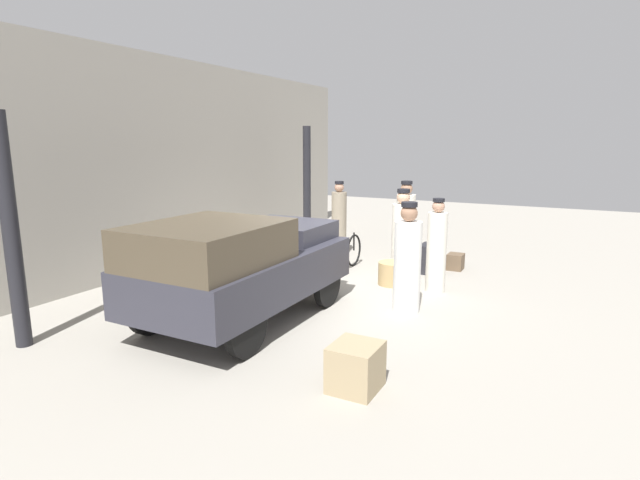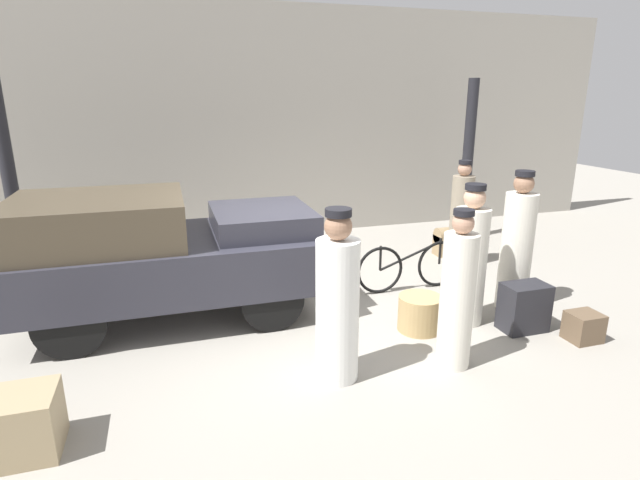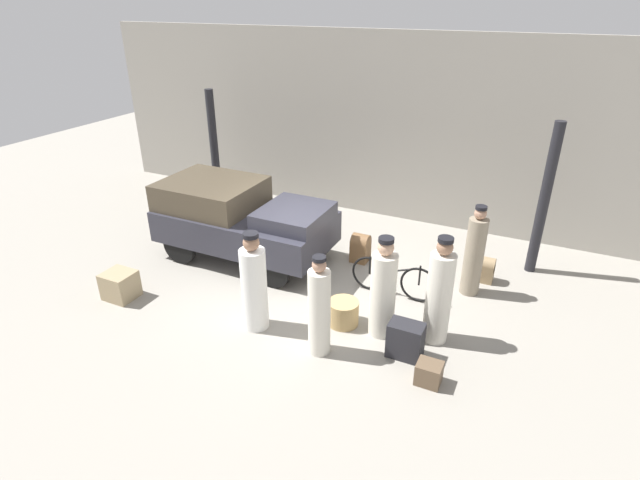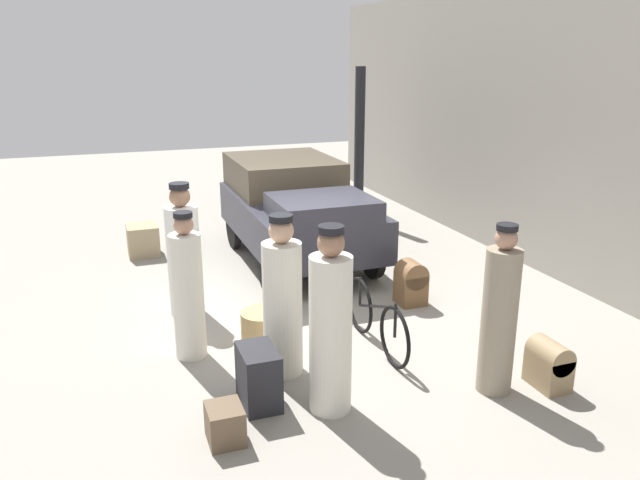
{
  "view_description": "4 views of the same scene",
  "coord_description": "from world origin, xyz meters",
  "px_view_note": "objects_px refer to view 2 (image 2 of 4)",
  "views": [
    {
      "loc": [
        -7.73,
        -3.98,
        2.74
      ],
      "look_at": [
        0.2,
        0.2,
        0.95
      ],
      "focal_mm": 28.0,
      "sensor_mm": 36.0,
      "label": 1
    },
    {
      "loc": [
        -1.68,
        -5.92,
        2.82
      ],
      "look_at": [
        0.2,
        0.2,
        0.95
      ],
      "focal_mm": 28.0,
      "sensor_mm": 36.0,
      "label": 2
    },
    {
      "loc": [
        3.92,
        -7.55,
        5.19
      ],
      "look_at": [
        0.2,
        0.2,
        0.95
      ],
      "focal_mm": 28.0,
      "sensor_mm": 36.0,
      "label": 3
    },
    {
      "loc": [
        7.8,
        -2.56,
        3.4
      ],
      "look_at": [
        0.2,
        0.2,
        0.95
      ],
      "focal_mm": 35.0,
      "sensor_mm": 36.0,
      "label": 4
    }
  ],
  "objects_px": {
    "trunk_umber_medium": "(524,307)",
    "conductor_in_dark_uniform": "(457,296)",
    "porter_with_bicycle": "(517,247)",
    "wicker_basket": "(420,313)",
    "porter_lifting_near_truck": "(469,261)",
    "truck": "(161,249)",
    "porter_standing_middle": "(461,218)",
    "trunk_wicker_pale": "(22,424)",
    "bicycle": "(410,266)",
    "suitcase_tan_flat": "(448,241)",
    "suitcase_black_upright": "(583,327)",
    "trunk_barrel_dark": "(321,255)",
    "porter_carrying_trunk": "(337,304)"
  },
  "relations": [
    {
      "from": "trunk_umber_medium",
      "to": "conductor_in_dark_uniform",
      "type": "bearing_deg",
      "value": -159.55
    },
    {
      "from": "conductor_in_dark_uniform",
      "to": "porter_with_bicycle",
      "type": "bearing_deg",
      "value": 35.0
    },
    {
      "from": "wicker_basket",
      "to": "porter_lifting_near_truck",
      "type": "distance_m",
      "value": 0.9
    },
    {
      "from": "truck",
      "to": "porter_standing_middle",
      "type": "bearing_deg",
      "value": 7.52
    },
    {
      "from": "truck",
      "to": "porter_with_bicycle",
      "type": "bearing_deg",
      "value": -13.63
    },
    {
      "from": "truck",
      "to": "trunk_wicker_pale",
      "type": "bearing_deg",
      "value": -115.04
    },
    {
      "from": "bicycle",
      "to": "porter_standing_middle",
      "type": "height_order",
      "value": "porter_standing_middle"
    },
    {
      "from": "trunk_wicker_pale",
      "to": "suitcase_tan_flat",
      "type": "relative_size",
      "value": 1.08
    },
    {
      "from": "porter_with_bicycle",
      "to": "suitcase_black_upright",
      "type": "distance_m",
      "value": 1.3
    },
    {
      "from": "porter_with_bicycle",
      "to": "trunk_wicker_pale",
      "type": "height_order",
      "value": "porter_with_bicycle"
    },
    {
      "from": "porter_standing_middle",
      "to": "porter_with_bicycle",
      "type": "bearing_deg",
      "value": -98.09
    },
    {
      "from": "porter_standing_middle",
      "to": "suitcase_tan_flat",
      "type": "relative_size",
      "value": 3.46
    },
    {
      "from": "suitcase_black_upright",
      "to": "suitcase_tan_flat",
      "type": "height_order",
      "value": "suitcase_tan_flat"
    },
    {
      "from": "bicycle",
      "to": "trunk_umber_medium",
      "type": "xyz_separation_m",
      "value": [
        0.73,
        -1.62,
        -0.07
      ]
    },
    {
      "from": "porter_with_bicycle",
      "to": "trunk_wicker_pale",
      "type": "xyz_separation_m",
      "value": [
        -5.68,
        -1.32,
        -0.6
      ]
    },
    {
      "from": "trunk_wicker_pale",
      "to": "conductor_in_dark_uniform",
      "type": "bearing_deg",
      "value": 2.77
    },
    {
      "from": "bicycle",
      "to": "porter_with_bicycle",
      "type": "bearing_deg",
      "value": -43.11
    },
    {
      "from": "bicycle",
      "to": "trunk_wicker_pale",
      "type": "relative_size",
      "value": 3.0
    },
    {
      "from": "suitcase_tan_flat",
      "to": "porter_lifting_near_truck",
      "type": "bearing_deg",
      "value": -116.38
    },
    {
      "from": "porter_lifting_near_truck",
      "to": "wicker_basket",
      "type": "bearing_deg",
      "value": -176.13
    },
    {
      "from": "wicker_basket",
      "to": "porter_with_bicycle",
      "type": "distance_m",
      "value": 1.69
    },
    {
      "from": "porter_lifting_near_truck",
      "to": "trunk_barrel_dark",
      "type": "distance_m",
      "value": 2.61
    },
    {
      "from": "wicker_basket",
      "to": "trunk_barrel_dark",
      "type": "relative_size",
      "value": 0.86
    },
    {
      "from": "wicker_basket",
      "to": "porter_lifting_near_truck",
      "type": "bearing_deg",
      "value": 3.87
    },
    {
      "from": "porter_standing_middle",
      "to": "trunk_barrel_dark",
      "type": "relative_size",
      "value": 2.87
    },
    {
      "from": "trunk_barrel_dark",
      "to": "bicycle",
      "type": "bearing_deg",
      "value": -43.81
    },
    {
      "from": "porter_standing_middle",
      "to": "suitcase_tan_flat",
      "type": "xyz_separation_m",
      "value": [
        0.14,
        0.57,
        -0.56
      ]
    },
    {
      "from": "conductor_in_dark_uniform",
      "to": "trunk_barrel_dark",
      "type": "height_order",
      "value": "conductor_in_dark_uniform"
    },
    {
      "from": "suitcase_black_upright",
      "to": "porter_standing_middle",
      "type": "bearing_deg",
      "value": 88.73
    },
    {
      "from": "wicker_basket",
      "to": "trunk_wicker_pale",
      "type": "height_order",
      "value": "trunk_wicker_pale"
    },
    {
      "from": "porter_with_bicycle",
      "to": "trunk_wicker_pale",
      "type": "distance_m",
      "value": 5.86
    },
    {
      "from": "trunk_umber_medium",
      "to": "suitcase_tan_flat",
      "type": "height_order",
      "value": "trunk_umber_medium"
    },
    {
      "from": "porter_with_bicycle",
      "to": "trunk_wicker_pale",
      "type": "relative_size",
      "value": 3.36
    },
    {
      "from": "porter_carrying_trunk",
      "to": "porter_standing_middle",
      "type": "bearing_deg",
      "value": 41.06
    },
    {
      "from": "porter_with_bicycle",
      "to": "trunk_barrel_dark",
      "type": "bearing_deg",
      "value": 136.54
    },
    {
      "from": "suitcase_black_upright",
      "to": "trunk_barrel_dark",
      "type": "bearing_deg",
      "value": 126.67
    },
    {
      "from": "porter_lifting_near_truck",
      "to": "suitcase_tan_flat",
      "type": "height_order",
      "value": "porter_lifting_near_truck"
    },
    {
      "from": "bicycle",
      "to": "suitcase_tan_flat",
      "type": "distance_m",
      "value": 1.96
    },
    {
      "from": "porter_lifting_near_truck",
      "to": "porter_standing_middle",
      "type": "bearing_deg",
      "value": 60.32
    },
    {
      "from": "porter_standing_middle",
      "to": "trunk_wicker_pale",
      "type": "xyz_separation_m",
      "value": [
        -5.93,
        -3.05,
        -0.57
      ]
    },
    {
      "from": "wicker_basket",
      "to": "suitcase_tan_flat",
      "type": "xyz_separation_m",
      "value": [
        1.93,
        2.58,
        0.05
      ]
    },
    {
      "from": "trunk_umber_medium",
      "to": "trunk_barrel_dark",
      "type": "relative_size",
      "value": 0.96
    },
    {
      "from": "porter_with_bicycle",
      "to": "suitcase_tan_flat",
      "type": "bearing_deg",
      "value": 80.51
    },
    {
      "from": "bicycle",
      "to": "porter_standing_middle",
      "type": "distance_m",
      "value": 1.57
    },
    {
      "from": "wicker_basket",
      "to": "conductor_in_dark_uniform",
      "type": "height_order",
      "value": "conductor_in_dark_uniform"
    },
    {
      "from": "porter_carrying_trunk",
      "to": "trunk_wicker_pale",
      "type": "height_order",
      "value": "porter_carrying_trunk"
    },
    {
      "from": "wicker_basket",
      "to": "suitcase_black_upright",
      "type": "relative_size",
      "value": 1.45
    },
    {
      "from": "wicker_basket",
      "to": "conductor_in_dark_uniform",
      "type": "bearing_deg",
      "value": -93.64
    },
    {
      "from": "bicycle",
      "to": "trunk_umber_medium",
      "type": "relative_size",
      "value": 2.81
    },
    {
      "from": "bicycle",
      "to": "conductor_in_dark_uniform",
      "type": "height_order",
      "value": "conductor_in_dark_uniform"
    }
  ]
}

